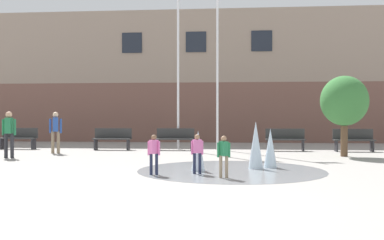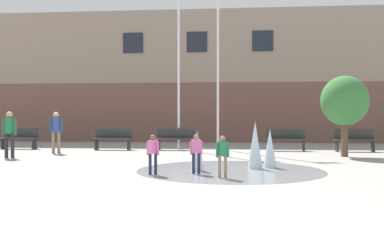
% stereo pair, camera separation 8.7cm
% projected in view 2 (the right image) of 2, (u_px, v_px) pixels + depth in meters
% --- Properties ---
extents(ground_plane, '(100.00, 100.00, 0.00)m').
position_uv_depth(ground_plane, '(112.00, 204.00, 7.41)').
color(ground_plane, gray).
extents(library_building, '(36.00, 6.05, 7.19)m').
position_uv_depth(library_building, '(201.00, 80.00, 27.13)').
color(library_building, brown).
rests_on(library_building, ground).
extents(splash_fountain, '(4.96, 4.96, 1.30)m').
position_uv_depth(splash_fountain, '(240.00, 154.00, 12.09)').
color(splash_fountain, gray).
rests_on(splash_fountain, ground).
extents(park_bench_left_of_flagpoles, '(1.60, 0.44, 0.91)m').
position_uv_depth(park_bench_left_of_flagpoles, '(20.00, 138.00, 19.49)').
color(park_bench_left_of_flagpoles, '#28282D').
rests_on(park_bench_left_of_flagpoles, ground).
extents(park_bench_under_left_flagpole, '(1.60, 0.44, 0.91)m').
position_uv_depth(park_bench_under_left_flagpole, '(113.00, 138.00, 18.99)').
color(park_bench_under_left_flagpole, '#28282D').
rests_on(park_bench_under_left_flagpole, ground).
extents(park_bench_center, '(1.60, 0.44, 0.91)m').
position_uv_depth(park_bench_center, '(176.00, 139.00, 18.85)').
color(park_bench_center, '#28282D').
rests_on(park_bench_center, ground).
extents(park_bench_under_right_flagpole, '(1.60, 0.44, 0.91)m').
position_uv_depth(park_bench_under_right_flagpole, '(286.00, 139.00, 18.43)').
color(park_bench_under_right_flagpole, '#28282D').
rests_on(park_bench_under_right_flagpole, ground).
extents(park_bench_near_trashcan, '(1.60, 0.44, 0.91)m').
position_uv_depth(park_bench_near_trashcan, '(354.00, 140.00, 18.03)').
color(park_bench_near_trashcan, '#28282D').
rests_on(park_bench_near_trashcan, ground).
extents(adult_near_bench, '(0.50, 0.39, 1.59)m').
position_uv_depth(adult_near_bench, '(56.00, 129.00, 17.22)').
color(adult_near_bench, '#89755B').
rests_on(adult_near_bench, ground).
extents(child_running, '(0.31, 0.24, 0.99)m').
position_uv_depth(child_running, '(223.00, 153.00, 10.41)').
color(child_running, '#89755B').
rests_on(child_running, ground).
extents(child_in_fountain, '(0.31, 0.24, 0.99)m').
position_uv_depth(child_in_fountain, '(153.00, 151.00, 10.97)').
color(child_in_fountain, '#1E233D').
rests_on(child_in_fountain, ground).
extents(adult_in_red, '(0.50, 0.37, 1.59)m').
position_uv_depth(adult_in_red, '(9.00, 131.00, 15.40)').
color(adult_in_red, '#28282D').
rests_on(adult_in_red, ground).
extents(child_with_pink_shirt, '(0.31, 0.19, 0.99)m').
position_uv_depth(child_with_pink_shirt, '(196.00, 151.00, 11.15)').
color(child_with_pink_shirt, '#1E233D').
rests_on(child_with_pink_shirt, ground).
extents(flagpole_left, '(0.80, 0.10, 7.86)m').
position_uv_depth(flagpole_left, '(179.00, 52.00, 19.23)').
color(flagpole_left, silver).
rests_on(flagpole_left, ground).
extents(flagpole_right, '(0.80, 0.10, 8.12)m').
position_uv_depth(flagpole_right, '(219.00, 48.00, 19.07)').
color(flagpole_right, silver).
rests_on(flagpole_right, ground).
extents(street_tree_near_building, '(1.66, 1.66, 2.86)m').
position_uv_depth(street_tree_near_building, '(345.00, 101.00, 15.83)').
color(street_tree_near_building, brown).
rests_on(street_tree_near_building, ground).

